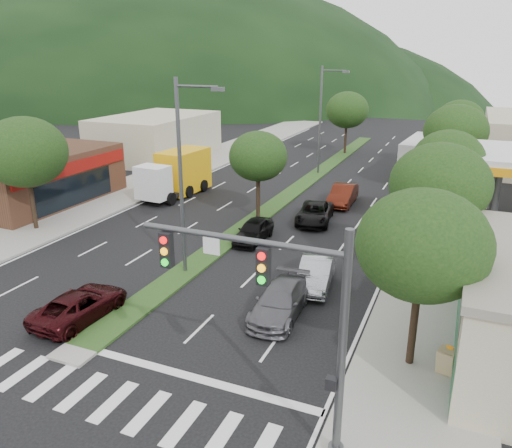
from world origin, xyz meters
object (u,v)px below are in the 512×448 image
at_px(tree_med_near, 258,156).
at_px(car_queue_d, 315,213).
at_px(tree_r_d, 456,131).
at_px(tree_med_far, 347,110).
at_px(box_truck, 178,175).
at_px(car_queue_b, 280,301).
at_px(car_queue_c, 343,195).
at_px(tree_r_c, 448,160).
at_px(suv_maroon, 80,305).
at_px(tree_r_e, 460,120).
at_px(sedan_silver, 316,272).
at_px(traffic_signal, 286,304).
at_px(a_frame_sign, 446,360).
at_px(streetlight_mid, 322,115).
at_px(car_queue_a, 254,231).
at_px(tree_l_a, 25,152).
at_px(tree_r_b, 440,185).
at_px(tree_r_a, 423,245).
at_px(motorhome, 420,155).
at_px(streetlight_near, 184,170).

distance_m(tree_med_near, car_queue_d, 5.49).
relative_size(tree_r_d, tree_med_far, 1.03).
bearing_deg(box_truck, car_queue_d, 172.75).
height_order(tree_med_far, car_queue_b, tree_med_far).
height_order(tree_med_near, car_queue_c, tree_med_near).
xyz_separation_m(tree_r_c, suv_maroon, (-13.71, -18.00, -4.10)).
bearing_deg(tree_r_e, sedan_silver, -99.52).
xyz_separation_m(traffic_signal, tree_med_near, (-9.03, 19.54, -0.22)).
bearing_deg(a_frame_sign, sedan_silver, 153.68).
relative_size(streetlight_mid, car_queue_a, 2.49).
distance_m(tree_l_a, car_queue_a, 15.17).
bearing_deg(tree_r_d, tree_r_b, -90.00).
xyz_separation_m(tree_r_a, tree_r_c, (0.00, 16.00, -0.07)).
distance_m(box_truck, motorhome, 23.47).
distance_m(traffic_signal, motorhome, 38.57).
bearing_deg(tree_r_e, suv_maroon, -109.84).
bearing_deg(car_queue_d, tree_med_far, 90.88).
height_order(tree_r_a, box_truck, tree_r_a).
bearing_deg(tree_r_a, streetlight_near, 161.27).
xyz_separation_m(streetlight_near, suv_maroon, (-1.92, -6.00, -4.94)).
distance_m(streetlight_near, car_queue_a, 7.63).
relative_size(traffic_signal, suv_maroon, 1.51).
distance_m(car_queue_a, a_frame_sign, 15.40).
xyz_separation_m(tree_l_a, streetlight_near, (12.71, -2.00, 0.40)).
height_order(car_queue_a, car_queue_d, car_queue_a).
xyz_separation_m(tree_r_e, sedan_silver, (-5.16, -30.80, -4.17)).
height_order(streetlight_near, motorhome, streetlight_near).
bearing_deg(car_queue_b, tree_med_near, 113.23).
distance_m(tree_r_d, sedan_silver, 21.89).
xyz_separation_m(tree_r_b, box_truck, (-20.43, 9.17, -3.35)).
bearing_deg(tree_l_a, box_truck, 70.00).
bearing_deg(tree_r_a, streetlight_mid, 112.13).
relative_size(tree_r_d, car_queue_d, 1.51).
distance_m(tree_med_near, car_queue_b, 14.33).
bearing_deg(tree_r_c, tree_r_d, 90.00).
bearing_deg(suv_maroon, box_truck, -68.40).
height_order(streetlight_near, car_queue_b, streetlight_near).
distance_m(car_queue_b, motorhome, 31.42).
height_order(tree_r_e, streetlight_near, streetlight_near).
relative_size(suv_maroon, box_truck, 0.63).
relative_size(car_queue_a, car_queue_c, 0.87).
relative_size(tree_r_d, a_frame_sign, 5.45).
height_order(tree_r_e, suv_maroon, tree_r_e).
relative_size(streetlight_near, car_queue_a, 2.49).
bearing_deg(tree_med_near, motorhome, 64.69).
xyz_separation_m(streetlight_mid, suv_maroon, (-1.92, -31.00, -4.94)).
bearing_deg(tree_med_far, car_queue_c, -77.02).
relative_size(tree_r_b, car_queue_d, 1.46).
xyz_separation_m(suv_maroon, car_queue_c, (6.39, 21.71, 0.12)).
distance_m(traffic_signal, car_queue_b, 8.68).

